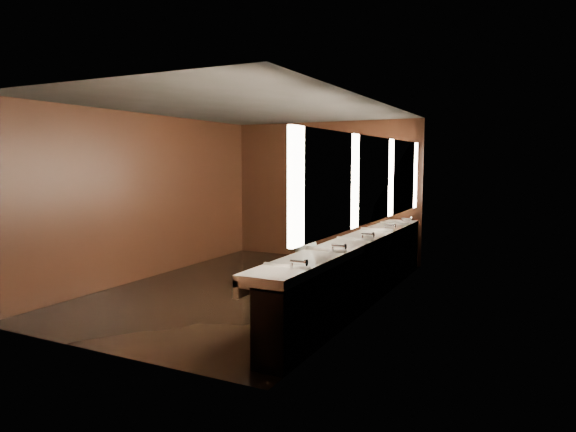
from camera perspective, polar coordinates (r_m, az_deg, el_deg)
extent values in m
plane|color=black|center=(8.13, -4.30, -8.12)|extent=(6.00, 6.00, 0.00)
cube|color=#2D2D2B|center=(7.93, -4.46, 11.90)|extent=(4.00, 6.00, 0.02)
cube|color=black|center=(10.58, 4.08, 2.83)|extent=(4.00, 0.02, 2.80)
cube|color=black|center=(5.58, -20.57, -0.38)|extent=(4.00, 0.02, 2.80)
cube|color=black|center=(9.11, -15.21, 2.12)|extent=(0.02, 6.00, 2.80)
cube|color=black|center=(7.09, 9.59, 1.20)|extent=(0.02, 6.00, 2.80)
cube|color=black|center=(7.29, 8.10, -6.56)|extent=(0.36, 5.40, 0.81)
cube|color=white|center=(7.24, 7.43, -3.05)|extent=(0.55, 5.40, 0.12)
cube|color=white|center=(7.33, 5.62, -3.54)|extent=(0.06, 5.40, 0.18)
cylinder|color=silver|center=(5.14, 1.19, -5.14)|extent=(0.18, 0.04, 0.04)
cylinder|color=silver|center=(6.13, 5.65, -3.34)|extent=(0.18, 0.04, 0.04)
cylinder|color=silver|center=(7.16, 8.85, -2.04)|extent=(0.18, 0.04, 0.04)
cylinder|color=silver|center=(8.20, 11.23, -1.06)|extent=(0.18, 0.04, 0.04)
cylinder|color=silver|center=(9.26, 13.07, -0.31)|extent=(0.18, 0.04, 0.04)
cube|color=#FFEACC|center=(4.84, 0.82, 3.25)|extent=(0.06, 0.22, 1.15)
cube|color=white|center=(5.56, 4.59, 3.59)|extent=(0.03, 1.32, 1.15)
cube|color=#FFEACC|center=(6.32, 7.22, 3.84)|extent=(0.06, 0.23, 1.15)
cube|color=white|center=(7.07, 9.53, 4.03)|extent=(0.03, 1.32, 1.15)
cube|color=#FFEACC|center=(7.84, 11.17, 4.19)|extent=(0.06, 0.23, 1.15)
cube|color=white|center=(8.61, 12.72, 4.31)|extent=(0.03, 1.32, 1.15)
cube|color=#FFEACC|center=(9.39, 13.83, 4.41)|extent=(0.06, 0.22, 1.15)
imported|color=#9ABFE5|center=(7.05, 1.96, -2.72)|extent=(0.46, 0.68, 1.83)
cylinder|color=black|center=(5.57, -1.43, -11.63)|extent=(0.38, 0.38, 0.59)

